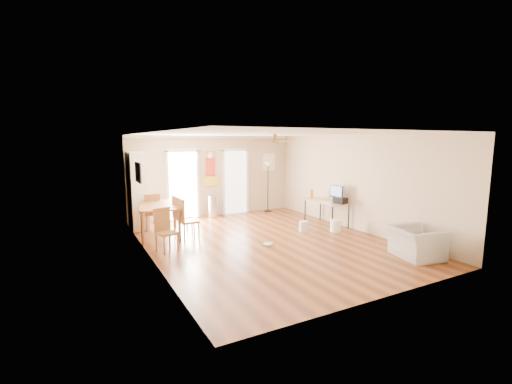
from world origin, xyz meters
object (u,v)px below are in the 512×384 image
bookshelf (137,190)px  dining_chair_right_b (189,219)px  dining_chair_right_a (183,215)px  trash_can (213,206)px  dining_table (160,220)px  dining_chair_far (151,211)px  wastebasket_b (336,226)px  dining_chair_near (167,231)px  armchair (415,243)px  computer_desk (326,213)px  wastebasket_a (303,226)px  torchiere_lamp (268,187)px  printer (340,200)px

bookshelf → dining_chair_right_b: (0.92, -1.81, -0.56)m
dining_chair_right_a → trash_can: (1.44, 1.55, -0.16)m
dining_table → dining_chair_far: (-0.08, 0.74, 0.09)m
bookshelf → dining_table: bearing=-58.6°
wastebasket_b → trash_can: bearing=124.4°
dining_chair_near → armchair: (4.50, -2.85, -0.16)m
dining_chair_right_a → dining_chair_near: (-0.75, -1.30, -0.03)m
computer_desk → armchair: (-0.22, -3.16, -0.03)m
armchair → wastebasket_a: bearing=28.5°
dining_chair_right_a → torchiere_lamp: 3.77m
dining_table → dining_chair_far: size_ratio=1.62×
dining_table → dining_chair_right_a: (0.55, -0.16, 0.10)m
dining_chair_right_b → dining_chair_far: 1.59m
dining_table → wastebasket_a: dining_table is taller
dining_table → wastebasket_a: size_ratio=5.92×
printer → wastebasket_a: 1.29m
dining_chair_right_b → dining_chair_near: bearing=135.3°
computer_desk → wastebasket_b: computer_desk is taller
dining_chair_far → armchair: bearing=128.4°
dining_chair_far → trash_can: 2.18m
computer_desk → dining_table: bearing=165.6°
dining_table → dining_chair_right_a: bearing=-16.5°
dining_chair_near → torchiere_lamp: (4.19, 2.78, 0.38)m
dining_chair_near → armchair: 5.33m
dining_table → dining_chair_near: 1.48m
dining_chair_near → wastebasket_b: dining_chair_near is taller
printer → armchair: printer is taller
wastebasket_b → armchair: armchair is taller
printer → wastebasket_b: bearing=-159.3°
wastebasket_b → dining_chair_near: bearing=174.4°
dining_table → torchiere_lamp: (3.99, 1.32, 0.46)m
bookshelf → wastebasket_a: 4.73m
dining_table → computer_desk: dining_table is taller
dining_chair_right_a → wastebasket_b: size_ratio=3.03×
torchiere_lamp → wastebasket_b: bearing=-85.5°
wastebasket_a → trash_can: bearing=118.3°
torchiere_lamp → printer: torchiere_lamp is taller
wastebasket_b → armchair: bearing=-88.8°
dining_table → computer_desk: 4.66m
dining_chair_right_b → computer_desk: dining_chair_right_b is taller
dining_table → dining_chair_right_b: bearing=-52.6°
computer_desk → wastebasket_b: (-0.27, -0.74, -0.19)m
torchiere_lamp → computer_desk: 2.58m
wastebasket_b → dining_chair_right_b: bearing=162.3°
bookshelf → dining_chair_far: 0.73m
dining_table → armchair: dining_table is taller
armchair → torchiere_lamp: bearing=16.3°
dining_chair_near → armchair: bearing=-49.2°
torchiere_lamp → armchair: 5.67m
bookshelf → trash_can: (2.36, 0.30, -0.72)m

